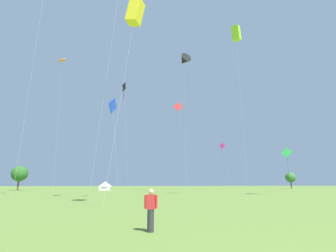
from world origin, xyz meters
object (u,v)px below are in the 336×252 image
object	(u,v)px
kite_orange_parafoil	(62,61)
kite_lime_box	(236,33)
kite_magenta_diamond	(222,147)
kite_yellow_box	(135,12)
tree_distant_right	(290,177)
tree_distant_left	(20,174)
kite_black_diamond	(124,88)
festival_tent_center	(105,186)
kite_black_delta	(184,60)
person_spectator	(151,211)
kite_green_diamond	(287,154)
kite_red_diamond	(178,107)
kite_blue_diamond	(113,106)

from	to	relation	value
kite_orange_parafoil	kite_lime_box	bearing A→B (deg)	-28.51
kite_magenta_diamond	kite_yellow_box	xyz separation A→B (m)	(-21.99, -40.71, 7.28)
kite_lime_box	tree_distant_right	world-z (taller)	kite_lime_box
tree_distant_left	kite_black_diamond	bearing A→B (deg)	-31.53
festival_tent_center	kite_magenta_diamond	bearing A→B (deg)	-20.82
festival_tent_center	kite_black_delta	bearing A→B (deg)	-33.00
kite_orange_parafoil	tree_distant_left	distance (m)	37.25
person_spectator	festival_tent_center	bearing A→B (deg)	99.60
kite_green_diamond	kite_black_delta	size ratio (longest dim) A/B	0.27
kite_black_diamond	festival_tent_center	size ratio (longest dim) A/B	7.07
kite_magenta_diamond	kite_green_diamond	xyz separation A→B (m)	(11.64, -9.85, -2.76)
kite_yellow_box	person_spectator	world-z (taller)	kite_yellow_box
kite_lime_box	kite_black_delta	size ratio (longest dim) A/B	0.80
kite_red_diamond	kite_orange_parafoil	distance (m)	30.85
kite_black_delta	person_spectator	world-z (taller)	kite_black_delta
kite_black_diamond	kite_orange_parafoil	xyz separation A→B (m)	(-14.96, -2.15, 5.72)
tree_distant_right	tree_distant_left	bearing A→B (deg)	-171.58
kite_green_diamond	kite_blue_diamond	world-z (taller)	kite_blue_diamond
kite_blue_diamond	kite_green_diamond	bearing A→B (deg)	25.06
tree_distant_left	kite_black_delta	bearing A→B (deg)	-20.68
kite_black_diamond	kite_black_delta	xyz separation A→B (m)	(15.75, 1.34, 9.40)
kite_black_diamond	kite_lime_box	world-z (taller)	kite_lime_box
kite_black_delta	tree_distant_left	size ratio (longest dim) A/B	5.17
kite_yellow_box	tree_distant_left	size ratio (longest dim) A/B	2.80
kite_magenta_diamond	kite_green_diamond	bearing A→B (deg)	-40.22
kite_yellow_box	kite_black_delta	xyz separation A→B (m)	(11.85, 38.89, 16.18)
kite_lime_box	tree_distant_right	xyz separation A→B (m)	(41.55, 54.51, -23.75)
kite_blue_diamond	kite_orange_parafoil	xyz separation A→B (m)	(-15.46, 21.85, 18.07)
kite_orange_parafoil	tree_distant_right	xyz separation A→B (m)	(77.60, 34.92, -26.83)
kite_magenta_diamond	person_spectator	size ratio (longest dim) A/B	7.21
kite_red_diamond	kite_magenta_diamond	bearing A→B (deg)	6.94
kite_black_diamond	kite_green_diamond	bearing A→B (deg)	-10.10
kite_green_diamond	kite_black_delta	world-z (taller)	kite_black_delta
festival_tent_center	kite_black_diamond	bearing A→B (deg)	-70.45
kite_lime_box	person_spectator	size ratio (longest dim) A/B	16.97
kite_black_diamond	tree_distant_left	distance (m)	41.63
kite_orange_parafoil	person_spectator	distance (m)	58.59
kite_blue_diamond	kite_red_diamond	size ratio (longest dim) A/B	0.63
person_spectator	tree_distant_right	size ratio (longest dim) A/B	0.28
kite_black_diamond	tree_distant_right	bearing A→B (deg)	27.62
tree_distant_left	kite_magenta_diamond	bearing A→B (deg)	-15.53
kite_black_delta	tree_distant_left	xyz separation A→B (m)	(-46.62, 17.59, -29.94)
festival_tent_center	tree_distant_right	distance (m)	70.32
kite_black_diamond	kite_red_diamond	world-z (taller)	kite_black_diamond
kite_black_delta	kite_orange_parafoil	world-z (taller)	kite_black_delta
kite_yellow_box	tree_distant_left	distance (m)	67.74
kite_black_delta	tree_distant_left	bearing A→B (deg)	159.32
kite_black_delta	kite_red_diamond	size ratio (longest dim) A/B	1.60
kite_green_diamond	tree_distant_left	size ratio (longest dim) A/B	1.42
kite_magenta_diamond	kite_blue_diamond	xyz separation A→B (m)	(-25.39, -27.16, 1.71)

